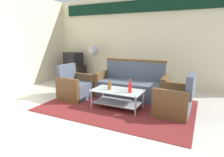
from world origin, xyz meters
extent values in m
plane|color=beige|center=(0.00, 0.00, 0.00)|extent=(14.00, 14.00, 0.00)
cube|color=beige|center=(0.00, 3.06, 1.40)|extent=(6.52, 0.12, 2.80)
cube|color=black|center=(0.00, 2.97, 2.47)|extent=(5.76, 0.08, 0.36)
cube|color=maroon|center=(0.12, 0.78, 0.01)|extent=(3.27, 2.25, 0.01)
cube|color=#4C5666|center=(0.18, 1.45, 0.22)|extent=(1.62, 0.76, 0.42)
cube|color=#4C5666|center=(0.17, 1.77, 0.67)|extent=(1.60, 0.20, 0.48)
cube|color=brown|center=(1.02, 1.48, 0.32)|extent=(0.15, 0.70, 0.62)
cube|color=brown|center=(-0.66, 1.42, 0.32)|extent=(0.15, 0.70, 0.62)
cube|color=brown|center=(0.17, 1.77, 0.94)|extent=(1.64, 0.16, 0.06)
cube|color=#4C5666|center=(-1.06, 0.80, 0.21)|extent=(0.69, 0.64, 0.40)
cube|color=#4C5666|center=(-1.37, 0.82, 0.64)|extent=(0.15, 0.61, 0.45)
cube|color=brown|center=(-1.05, 1.13, 0.30)|extent=(0.66, 0.14, 0.58)
cube|color=brown|center=(-1.08, 0.47, 0.30)|extent=(0.66, 0.14, 0.58)
cube|color=#4C5666|center=(1.31, 0.83, 0.21)|extent=(0.68, 0.63, 0.40)
cube|color=#4C5666|center=(1.62, 0.81, 0.64)|extent=(0.14, 0.60, 0.45)
cube|color=brown|center=(1.29, 0.50, 0.30)|extent=(0.66, 0.13, 0.58)
cube|color=brown|center=(1.32, 1.16, 0.30)|extent=(0.66, 0.13, 0.58)
cube|color=silver|center=(0.16, 0.65, 0.40)|extent=(1.10, 0.60, 0.02)
cube|color=#9E9EA5|center=(0.16, 0.65, 0.13)|extent=(1.00, 0.52, 0.02)
cylinder|color=#9E9EA5|center=(-0.35, 0.91, 0.21)|extent=(0.04, 0.04, 0.40)
cylinder|color=#9E9EA5|center=(0.67, 0.91, 0.21)|extent=(0.04, 0.04, 0.40)
cylinder|color=#9E9EA5|center=(-0.35, 0.39, 0.21)|extent=(0.04, 0.04, 0.40)
cylinder|color=#9E9EA5|center=(0.67, 0.39, 0.21)|extent=(0.04, 0.04, 0.40)
cylinder|color=red|center=(0.47, 0.59, 0.51)|extent=(0.07, 0.07, 0.20)
cylinder|color=red|center=(0.47, 0.59, 0.65)|extent=(0.03, 0.03, 0.09)
cylinder|color=brown|center=(-0.02, 0.61, 0.49)|extent=(0.08, 0.08, 0.16)
cylinder|color=brown|center=(-0.02, 0.61, 0.60)|extent=(0.03, 0.03, 0.07)
cylinder|color=#2D8C38|center=(0.40, 0.78, 0.50)|extent=(0.07, 0.07, 0.17)
cylinder|color=#2D8C38|center=(0.40, 0.78, 0.62)|extent=(0.03, 0.03, 0.07)
cylinder|color=#2659A5|center=(-0.11, 0.79, 0.46)|extent=(0.08, 0.08, 0.10)
cube|color=black|center=(-2.47, 2.55, 0.26)|extent=(0.80, 0.50, 0.52)
cube|color=black|center=(-2.47, 2.55, 0.76)|extent=(0.68, 0.55, 0.48)
cube|color=black|center=(-2.43, 2.77, 0.76)|extent=(0.50, 0.11, 0.36)
cylinder|color=#2D2D33|center=(-1.62, 2.60, 0.01)|extent=(0.32, 0.32, 0.03)
cylinder|color=#B2B2B7|center=(-1.62, 2.60, 0.51)|extent=(0.03, 0.03, 0.95)
sphere|color=#B2B2B7|center=(-1.62, 2.60, 1.09)|extent=(0.36, 0.36, 0.36)
camera|label=1|loc=(1.81, -3.00, 1.55)|focal=30.53mm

